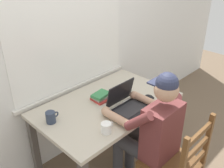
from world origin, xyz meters
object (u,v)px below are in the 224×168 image
Objects in this scene: book_stack_main at (101,97)px; wooden_chair at (176,165)px; seated_person at (151,129)px; desk at (108,111)px; coffee_mug_dark at (51,117)px; computer_mouse at (150,97)px; laptop at (127,103)px; coffee_mug_white at (106,128)px.

wooden_chair is at bearing -88.10° from book_stack_main.
seated_person reaches higher than book_stack_main.
coffee_mug_dark is at bearing 167.16° from desk.
coffee_mug_dark is at bearing 158.04° from computer_mouse.
coffee_mug_white is (-0.38, -0.12, -0.01)m from laptop.
laptop is 0.40m from coffee_mug_white.
book_stack_main is (-0.34, 0.33, 0.01)m from computer_mouse.
desk is 1.07× the size of seated_person.
seated_person is 0.41m from computer_mouse.
wooden_chair is (0.00, -0.28, -0.23)m from seated_person.
computer_mouse reaches higher than desk.
laptop is at bearing -69.26° from desk.
seated_person is 6.48× the size of book_stack_main.
coffee_mug_dark is at bearing 153.51° from laptop.
laptop is 3.30× the size of computer_mouse.
computer_mouse is (0.32, 0.54, 0.30)m from wooden_chair.
wooden_chair reaches higher than desk.
computer_mouse is 0.96m from coffee_mug_dark.
laptop is 0.29m from computer_mouse.
wooden_chair reaches higher than coffee_mug_dark.
desk is 0.79m from wooden_chair.
desk is at bearing 92.39° from wooden_chair.
wooden_chair is (0.03, -0.77, -0.19)m from desk.
coffee_mug_white is at bearing 126.39° from wooden_chair.
computer_mouse is at bearing 38.97° from seated_person.
book_stack_main is at bearing 87.75° from desk.
computer_mouse is at bearing -10.93° from laptop.
coffee_mug_white reaches higher than desk.
desk is at bearing 93.76° from seated_person.
coffee_mug_white is at bearing -174.18° from computer_mouse.
desk is 4.07× the size of laptop.
coffee_mug_dark is at bearing 133.20° from seated_person.
coffee_mug_white is (-0.35, 0.19, 0.10)m from seated_person.
wooden_chair is at bearing -87.61° from desk.
seated_person is 10.53× the size of coffee_mug_dark.
book_stack_main is at bearing 136.41° from computer_mouse.
seated_person is at bearing -96.76° from laptop.
coffee_mug_dark is 0.55m from book_stack_main.
coffee_mug_white reaches higher than book_stack_main.
coffee_mug_white is at bearing 151.50° from seated_person.
wooden_chair is 0.68m from laptop.
computer_mouse is at bearing -43.59° from book_stack_main.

